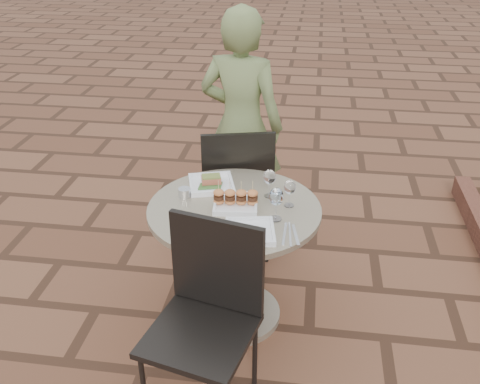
# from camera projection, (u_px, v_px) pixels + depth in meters

# --- Properties ---
(ground) EXTENTS (60.00, 60.00, 0.00)m
(ground) POSITION_uv_depth(u_px,v_px,m) (236.00, 323.00, 3.05)
(ground) COLOR brown
(ground) RESTS_ON ground
(cafe_table) EXTENTS (0.90, 0.90, 0.73)m
(cafe_table) POSITION_uv_depth(u_px,v_px,m) (234.00, 246.00, 2.88)
(cafe_table) COLOR gray
(cafe_table) RESTS_ON ground
(chair_far) EXTENTS (0.53, 0.53, 0.93)m
(chair_far) POSITION_uv_depth(u_px,v_px,m) (237.00, 183.00, 3.38)
(chair_far) COLOR black
(chair_far) RESTS_ON ground
(chair_near) EXTENTS (0.53, 0.53, 0.93)m
(chair_near) POSITION_uv_depth(u_px,v_px,m) (208.00, 304.00, 2.36)
(chair_near) COLOR black
(chair_near) RESTS_ON ground
(diner) EXTENTS (0.64, 0.49, 1.58)m
(diner) POSITION_uv_depth(u_px,v_px,m) (241.00, 126.00, 3.59)
(diner) COLOR olive
(diner) RESTS_ON ground
(plate_salmon) EXTENTS (0.30, 0.30, 0.07)m
(plate_salmon) POSITION_uv_depth(u_px,v_px,m) (211.00, 183.00, 2.95)
(plate_salmon) COLOR white
(plate_salmon) RESTS_ON cafe_table
(plate_sliders) EXTENTS (0.25, 0.25, 0.14)m
(plate_sliders) POSITION_uv_depth(u_px,v_px,m) (236.00, 200.00, 2.75)
(plate_sliders) COLOR white
(plate_sliders) RESTS_ON cafe_table
(plate_tuna) EXTENTS (0.26, 0.26, 0.03)m
(plate_tuna) POSITION_uv_depth(u_px,v_px,m) (250.00, 231.00, 2.53)
(plate_tuna) COLOR white
(plate_tuna) RESTS_ON cafe_table
(wine_glass_right) EXTENTS (0.07, 0.07, 0.17)m
(wine_glass_right) POSITION_uv_depth(u_px,v_px,m) (276.00, 198.00, 2.60)
(wine_glass_right) COLOR white
(wine_glass_right) RESTS_ON cafe_table
(wine_glass_mid) EXTENTS (0.07, 0.07, 0.16)m
(wine_glass_mid) POSITION_uv_depth(u_px,v_px,m) (270.00, 178.00, 2.81)
(wine_glass_mid) COLOR white
(wine_glass_mid) RESTS_ON cafe_table
(wine_glass_far) EXTENTS (0.06, 0.06, 0.15)m
(wine_glass_far) POSITION_uv_depth(u_px,v_px,m) (290.00, 188.00, 2.72)
(wine_glass_far) COLOR white
(wine_glass_far) RESTS_ON cafe_table
(steel_ramekin) EXTENTS (0.08, 0.08, 0.05)m
(steel_ramekin) POSITION_uv_depth(u_px,v_px,m) (184.00, 193.00, 2.84)
(steel_ramekin) COLOR silver
(steel_ramekin) RESTS_ON cafe_table
(cutlery_set) EXTENTS (0.12, 0.22, 0.00)m
(cutlery_set) POSITION_uv_depth(u_px,v_px,m) (290.00, 234.00, 2.53)
(cutlery_set) COLOR silver
(cutlery_set) RESTS_ON cafe_table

